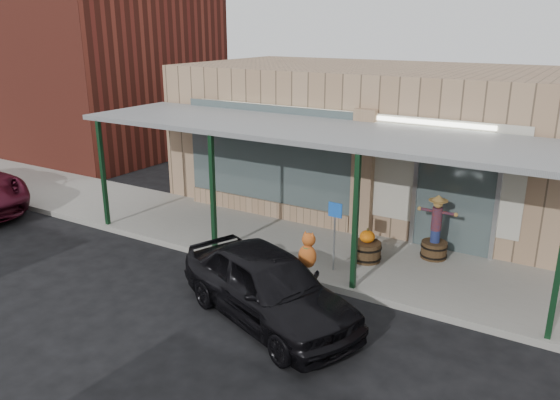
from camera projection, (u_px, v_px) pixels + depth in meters
The scene contains 9 objects.
ground at pixel (221, 315), 10.53m from camera, with size 120.00×120.00×0.00m, color black.
sidewalk at pixel (310, 250), 13.43m from camera, with size 40.00×3.20×0.15m, color gray.
storefront at pixel (382, 138), 16.53m from camera, with size 12.00×6.25×4.20m.
awning at pixel (311, 132), 12.51m from camera, with size 12.00×3.00×3.04m.
block_buildings_near at pixel (464, 82), 15.86m from camera, with size 61.00×8.00×8.00m.
barrel_scarecrow at pixel (435, 237), 12.64m from camera, with size 0.93×0.61×1.54m.
barrel_pumpkin at pixel (367, 249), 12.57m from camera, with size 0.78×0.78×0.78m.
handicap_sign at pixel (335, 227), 11.84m from camera, with size 0.33×0.04×1.57m.
parked_sedan at pixel (268, 285), 10.20m from camera, with size 4.44×3.03×1.59m.
Camera 1 is at (5.85, -7.38, 5.34)m, focal length 35.00 mm.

